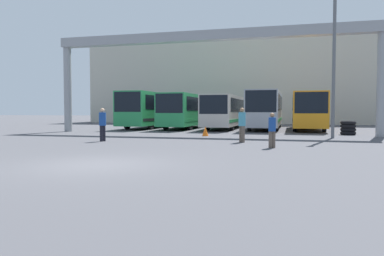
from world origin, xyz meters
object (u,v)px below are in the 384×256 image
object	(u,v)px
pedestrian_far_center	(242,124)
lamp_post	(334,57)
bus_slot_2	(226,110)
pedestrian_near_center	(103,124)
traffic_cone	(205,131)
bus_slot_3	(266,108)
tire_stack	(348,128)
bus_slot_1	(187,109)
pedestrian_mid_right	(272,129)
bus_slot_0	(151,108)
bus_slot_4	(308,109)

from	to	relation	value
pedestrian_far_center	lamp_post	world-z (taller)	lamp_post
lamp_post	bus_slot_2	bearing A→B (deg)	129.04
pedestrian_near_center	traffic_cone	size ratio (longest dim) A/B	2.88
bus_slot_3	pedestrian_near_center	distance (m)	17.70
bus_slot_3	tire_stack	xyz separation A→B (m)	(6.05, -6.61, -1.42)
bus_slot_1	pedestrian_far_center	xyz separation A→B (m)	(6.96, -14.08, -0.84)
pedestrian_near_center	bus_slot_3	bearing A→B (deg)	167.78
bus_slot_1	pedestrian_near_center	distance (m)	15.40
pedestrian_mid_right	lamp_post	xyz separation A→B (m)	(3.27, 7.04, 4.05)
bus_slot_0	lamp_post	bearing A→B (deg)	-31.90
pedestrian_far_center	tire_stack	distance (m)	10.21
bus_slot_2	pedestrian_near_center	bearing A→B (deg)	-104.41
bus_slot_2	lamp_post	world-z (taller)	lamp_post
bus_slot_0	pedestrian_near_center	world-z (taller)	bus_slot_0
bus_slot_2	bus_slot_1	bearing A→B (deg)	-170.28
bus_slot_1	pedestrian_mid_right	distance (m)	18.79
pedestrian_near_center	tire_stack	bearing A→B (deg)	137.69
bus_slot_4	traffic_cone	world-z (taller)	bus_slot_4
pedestrian_near_center	tire_stack	size ratio (longest dim) A/B	1.74
traffic_cone	lamp_post	size ratio (longest dim) A/B	0.07
pedestrian_near_center	bus_slot_4	bearing A→B (deg)	157.36
bus_slot_4	lamp_post	distance (m)	10.21
bus_slot_4	tire_stack	bearing A→B (deg)	-68.40
pedestrian_mid_right	pedestrian_near_center	size ratio (longest dim) A/B	0.87
bus_slot_0	traffic_cone	xyz separation A→B (m)	(7.60, -9.81, -1.60)
traffic_cone	tire_stack	distance (m)	10.00
pedestrian_far_center	bus_slot_2	bearing A→B (deg)	150.69
bus_slot_1	bus_slot_3	bearing A→B (deg)	4.22
pedestrian_near_center	traffic_cone	xyz separation A→B (m)	(4.47, 5.61, -0.65)
traffic_cone	lamp_post	distance (m)	9.16
bus_slot_0	bus_slot_4	xyz separation A→B (m)	(14.47, 0.00, -0.12)
bus_slot_3	lamp_post	size ratio (longest dim) A/B	1.31
pedestrian_mid_right	lamp_post	world-z (taller)	lamp_post
bus_slot_0	pedestrian_far_center	world-z (taller)	bus_slot_0
lamp_post	tire_stack	bearing A→B (deg)	68.95
bus_slot_1	tire_stack	bearing A→B (deg)	-24.59
tire_stack	bus_slot_1	bearing A→B (deg)	155.41
bus_slot_4	lamp_post	size ratio (longest dim) A/B	1.21
bus_slot_2	pedestrian_mid_right	distance (m)	18.01
traffic_cone	tire_stack	size ratio (longest dim) A/B	0.60
bus_slot_2	traffic_cone	size ratio (longest dim) A/B	19.14
bus_slot_1	tire_stack	world-z (taller)	bus_slot_1
bus_slot_3	pedestrian_near_center	world-z (taller)	bus_slot_3
bus_slot_3	traffic_cone	xyz separation A→B (m)	(-3.25, -10.29, -1.59)
bus_slot_1	bus_slot_4	world-z (taller)	bus_slot_1
bus_slot_0	traffic_cone	bearing A→B (deg)	-52.24
traffic_cone	pedestrian_mid_right	bearing A→B (deg)	-55.94
bus_slot_2	bus_slot_3	world-z (taller)	bus_slot_3
bus_slot_0	bus_slot_4	size ratio (longest dim) A/B	1.00
bus_slot_0	bus_slot_4	world-z (taller)	bus_slot_0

